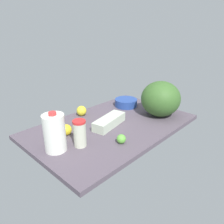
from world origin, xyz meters
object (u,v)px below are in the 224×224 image
Objects in this scene: lemon_near_front at (66,130)px; lemon_by_jug at (81,111)px; egg_carton at (109,121)px; milk_jug at (54,133)px; tumbler_cup at (80,133)px; lime_far_back at (121,139)px; watermelon at (161,99)px; mixing_bowl at (126,103)px.

lemon_by_jug is at bearing -146.36° from lemon_near_front.
milk_jug reaches higher than egg_carton.
tumbler_cup is 0.69× the size of milk_jug.
tumbler_cup is 2.89× the size of lime_far_back.
watermelon reaches higher than mixing_bowl.
mixing_bowl is (-39.01, -17.23, -0.10)cm from egg_carton.
watermelon reaches higher than tumbler_cup.
milk_jug is 3.28× the size of lemon_near_front.
egg_carton is 25.86cm from lime_far_back.
tumbler_cup reaches higher than lemon_by_jug.
lemon_by_jug is 1.07× the size of lemon_near_front.
watermelon is at bearing 169.67° from milk_jug.
mixing_bowl is at bearing -84.32° from watermelon.
egg_carton is 31.54cm from lemon_near_front.
tumbler_cup is at bearing -6.81° from watermelon.
lemon_by_jug is 1.36× the size of lime_far_back.
lemon_by_jug is at bearing -129.68° from tumbler_cup.
milk_jug is 52.31cm from lemon_by_jug.
milk_jug is at bearing -35.32° from lime_far_back.
egg_carton is 0.95× the size of watermelon.
lime_far_back is at bearing 140.71° from tumbler_cup.
milk_jug is at bearing 34.13° from lemon_by_jug.
mixing_bowl is at bearing -142.03° from lime_far_back.
mixing_bowl is 65.01cm from lime_far_back.
mixing_bowl is at bearing -168.55° from milk_jug.
watermelon is 56.08cm from lime_far_back.
mixing_bowl is 3.39× the size of lime_far_back.
lemon_by_jug is at bearing -145.87° from milk_jug.
tumbler_cup is 2.27× the size of lemon_near_front.
mixing_bowl is 68.91cm from lemon_near_front.
tumbler_cup is at bearing 50.32° from lemon_by_jug.
lemon_near_front is 1.27× the size of lime_far_back.
egg_carton is at bearing 179.66° from milk_jug.
watermelon is at bearing 148.28° from egg_carton.
egg_carton is 42.64cm from mixing_bowl.
lemon_by_jug reaches higher than egg_carton.
lemon_by_jug is (-42.87, -29.06, -7.39)cm from milk_jug.
tumbler_cup is 2.13× the size of lemon_by_jug.
tumbler_cup is 74.82cm from watermelon.
watermelon reaches higher than egg_carton.
tumbler_cup reaches higher than lime_far_back.
mixing_bowl is 2.67× the size of lemon_near_front.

